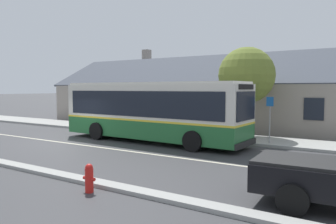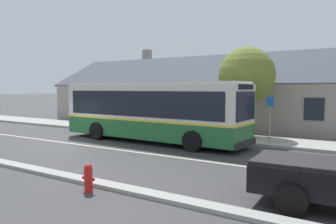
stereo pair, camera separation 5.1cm
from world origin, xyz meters
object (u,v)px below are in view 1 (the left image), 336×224
at_px(transit_bus, 151,110).
at_px(bench_down_street, 130,123).
at_px(bus_stop_sign, 270,114).
at_px(bench_by_building, 82,120).
at_px(fire_hydrant, 89,178).
at_px(street_tree_primary, 246,76).

xyz_separation_m(transit_bus, bench_down_street, (-3.66, 2.68, -1.20)).
relative_size(transit_bus, bus_stop_sign, 4.66).
relative_size(bench_by_building, bench_down_street, 1.13).
distance_m(bench_down_street, bus_stop_sign, 9.71).
height_order(bench_by_building, fire_hydrant, bench_by_building).
distance_m(transit_bus, bench_down_street, 4.69).
height_order(transit_bus, street_tree_primary, street_tree_primary).
height_order(bench_by_building, bus_stop_sign, bus_stop_sign).
bearing_deg(bench_by_building, bench_down_street, -0.82).
relative_size(bench_by_building, bus_stop_sign, 0.79).
bearing_deg(transit_bus, fire_hydrant, -66.00).
bearing_deg(fire_hydrant, bus_stop_sign, 77.65).
bearing_deg(transit_bus, bench_by_building, 162.10).
distance_m(bench_down_street, street_tree_primary, 8.44).
height_order(transit_bus, bench_by_building, transit_bus).
relative_size(bench_by_building, street_tree_primary, 0.35).
distance_m(street_tree_primary, fire_hydrant, 12.71).
bearing_deg(bench_by_building, street_tree_primary, 5.53).
bearing_deg(bench_by_building, bus_stop_sign, -2.59).
relative_size(street_tree_primary, fire_hydrant, 6.51).
xyz_separation_m(bench_by_building, bus_stop_sign, (14.48, -0.65, 1.06)).
distance_m(bench_by_building, bench_down_street, 4.85).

